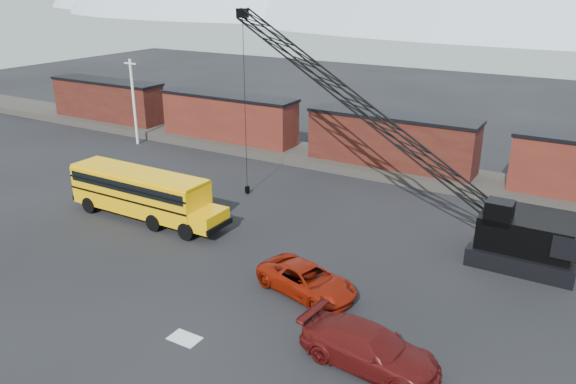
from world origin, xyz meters
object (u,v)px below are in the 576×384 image
(maroon_suv, at_px, (369,348))
(red_pickup, at_px, (307,280))
(school_bus, at_px, (143,193))
(crawler_crane, at_px, (377,119))

(maroon_suv, bearing_deg, red_pickup, 58.06)
(school_bus, height_order, red_pickup, school_bus)
(school_bus, relative_size, maroon_suv, 1.98)
(crawler_crane, bearing_deg, maroon_suv, -67.80)
(school_bus, xyz_separation_m, red_pickup, (13.70, -2.89, -1.05))
(red_pickup, relative_size, crawler_crane, 0.24)
(red_pickup, xyz_separation_m, crawler_crane, (-0.54, 9.62, 6.12))
(red_pickup, bearing_deg, maroon_suv, -112.95)
(red_pickup, bearing_deg, crawler_crane, 17.39)
(school_bus, bearing_deg, crawler_crane, 27.08)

